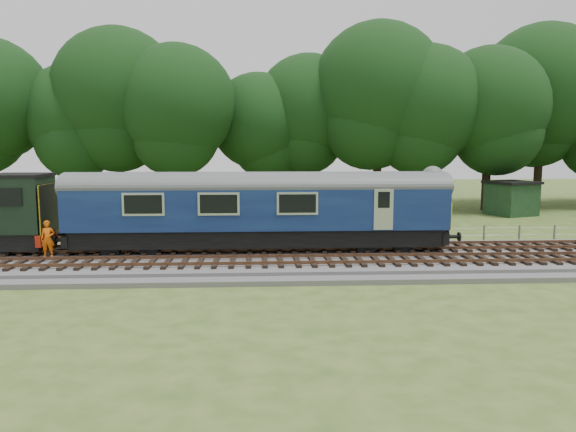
{
  "coord_description": "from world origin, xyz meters",
  "views": [
    {
      "loc": [
        -4.42,
        -25.54,
        5.49
      ],
      "look_at": [
        -3.03,
        1.4,
        2.0
      ],
      "focal_mm": 35.0,
      "sensor_mm": 36.0,
      "label": 1
    }
  ],
  "objects": [
    {
      "name": "shed",
      "position": [
        14.99,
        16.54,
        1.33
      ],
      "size": [
        4.13,
        4.13,
        2.62
      ],
      "rotation": [
        0.0,
        0.0,
        0.36
      ],
      "color": "#17331A",
      "rests_on": "ground"
    },
    {
      "name": "ground",
      "position": [
        0.0,
        0.0,
        0.0
      ],
      "size": [
        120.0,
        120.0,
        0.0
      ],
      "primitive_type": "plane",
      "color": "#39561F",
      "rests_on": "ground"
    },
    {
      "name": "dmu_railcar",
      "position": [
        -4.46,
        1.4,
        2.61
      ],
      "size": [
        18.05,
        2.86,
        3.88
      ],
      "color": "black",
      "rests_on": "ground"
    },
    {
      "name": "track_north",
      "position": [
        0.0,
        1.4,
        0.42
      ],
      "size": [
        67.2,
        2.4,
        0.21
      ],
      "color": "black",
      "rests_on": "ballast"
    },
    {
      "name": "track_south",
      "position": [
        0.0,
        -1.6,
        0.42
      ],
      "size": [
        67.2,
        2.4,
        0.21
      ],
      "color": "black",
      "rests_on": "ballast"
    },
    {
      "name": "ballast",
      "position": [
        0.0,
        0.0,
        0.17
      ],
      "size": [
        70.0,
        7.0,
        0.35
      ],
      "primitive_type": "cube",
      "color": "#4C4C4F",
      "rests_on": "ground"
    },
    {
      "name": "worker",
      "position": [
        -14.06,
        0.18,
        1.19
      ],
      "size": [
        0.65,
        0.47,
        1.67
      ],
      "primitive_type": "imported",
      "rotation": [
        0.0,
        0.0,
        0.12
      ],
      "color": "#FF650D",
      "rests_on": "ballast"
    },
    {
      "name": "tree_line",
      "position": [
        0.0,
        22.0,
        0.0
      ],
      "size": [
        70.0,
        8.0,
        18.0
      ],
      "primitive_type": null,
      "color": "black",
      "rests_on": "ground"
    },
    {
      "name": "fence",
      "position": [
        0.0,
        4.5,
        0.0
      ],
      "size": [
        64.0,
        0.12,
        1.0
      ],
      "primitive_type": null,
      "color": "#6B6054",
      "rests_on": "ground"
    }
  ]
}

